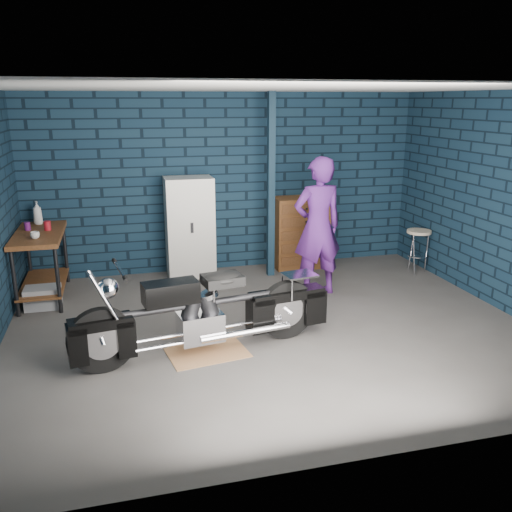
{
  "coord_description": "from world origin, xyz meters",
  "views": [
    {
      "loc": [
        -1.64,
        -5.65,
        2.59
      ],
      "look_at": [
        -0.1,
        0.3,
        0.81
      ],
      "focal_mm": 38.0,
      "sensor_mm": 36.0,
      "label": 1
    }
  ],
  "objects_px": {
    "storage_bin": "(43,297)",
    "locker": "(190,227)",
    "shop_stool": "(417,251)",
    "workbench": "(42,265)",
    "person": "(318,227)",
    "tool_chest": "(301,233)",
    "motorcycle": "(205,306)"
  },
  "relations": [
    {
      "from": "storage_bin",
      "to": "locker",
      "type": "bearing_deg",
      "value": 22.96
    },
    {
      "from": "storage_bin",
      "to": "shop_stool",
      "type": "bearing_deg",
      "value": 1.44
    },
    {
      "from": "workbench",
      "to": "person",
      "type": "height_order",
      "value": "person"
    },
    {
      "from": "locker",
      "to": "shop_stool",
      "type": "bearing_deg",
      "value": -12.01
    },
    {
      "from": "shop_stool",
      "to": "tool_chest",
      "type": "bearing_deg",
      "value": 156.33
    },
    {
      "from": "locker",
      "to": "shop_stool",
      "type": "relative_size",
      "value": 2.24
    },
    {
      "from": "locker",
      "to": "tool_chest",
      "type": "bearing_deg",
      "value": 0.0
    },
    {
      "from": "motorcycle",
      "to": "person",
      "type": "bearing_deg",
      "value": 30.22
    },
    {
      "from": "person",
      "to": "locker",
      "type": "distance_m",
      "value": 1.99
    },
    {
      "from": "storage_bin",
      "to": "shop_stool",
      "type": "height_order",
      "value": "shop_stool"
    },
    {
      "from": "workbench",
      "to": "storage_bin",
      "type": "bearing_deg",
      "value": -87.0
    },
    {
      "from": "storage_bin",
      "to": "tool_chest",
      "type": "bearing_deg",
      "value": 12.82
    },
    {
      "from": "locker",
      "to": "tool_chest",
      "type": "xyz_separation_m",
      "value": [
        1.75,
        0.0,
        -0.19
      ]
    },
    {
      "from": "motorcycle",
      "to": "person",
      "type": "distance_m",
      "value": 2.32
    },
    {
      "from": "storage_bin",
      "to": "locker",
      "type": "height_order",
      "value": "locker"
    },
    {
      "from": "tool_chest",
      "to": "locker",
      "type": "bearing_deg",
      "value": 180.0
    },
    {
      "from": "workbench",
      "to": "person",
      "type": "distance_m",
      "value": 3.72
    },
    {
      "from": "tool_chest",
      "to": "shop_stool",
      "type": "bearing_deg",
      "value": -23.67
    },
    {
      "from": "workbench",
      "to": "person",
      "type": "relative_size",
      "value": 0.74
    },
    {
      "from": "locker",
      "to": "person",
      "type": "bearing_deg",
      "value": -37.92
    },
    {
      "from": "motorcycle",
      "to": "locker",
      "type": "relative_size",
      "value": 1.59
    },
    {
      "from": "shop_stool",
      "to": "locker",
      "type": "bearing_deg",
      "value": 167.99
    },
    {
      "from": "tool_chest",
      "to": "shop_stool",
      "type": "relative_size",
      "value": 1.68
    },
    {
      "from": "storage_bin",
      "to": "workbench",
      "type": "bearing_deg",
      "value": 93.0
    },
    {
      "from": "locker",
      "to": "tool_chest",
      "type": "distance_m",
      "value": 1.76
    },
    {
      "from": "person",
      "to": "shop_stool",
      "type": "xyz_separation_m",
      "value": [
        1.84,
        0.49,
        -0.61
      ]
    },
    {
      "from": "workbench",
      "to": "person",
      "type": "xyz_separation_m",
      "value": [
        3.62,
        -0.74,
        0.48
      ]
    },
    {
      "from": "workbench",
      "to": "tool_chest",
      "type": "bearing_deg",
      "value": 7.19
    },
    {
      "from": "workbench",
      "to": "locker",
      "type": "xyz_separation_m",
      "value": [
        2.05,
        0.48,
        0.29
      ]
    },
    {
      "from": "locker",
      "to": "tool_chest",
      "type": "height_order",
      "value": "locker"
    },
    {
      "from": "person",
      "to": "shop_stool",
      "type": "distance_m",
      "value": 2.0
    },
    {
      "from": "motorcycle",
      "to": "shop_stool",
      "type": "relative_size",
      "value": 3.55
    }
  ]
}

